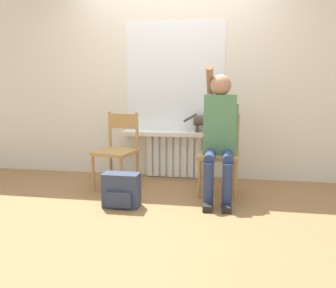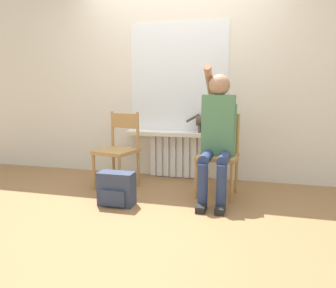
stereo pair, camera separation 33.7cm
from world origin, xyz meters
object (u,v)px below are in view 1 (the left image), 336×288
(chair_right, at_px, (219,153))
(person, at_px, (220,130))
(chair_left, at_px, (117,149))
(backpack, at_px, (121,190))
(cat, at_px, (206,121))

(chair_right, height_order, person, person)
(chair_left, relative_size, backpack, 2.48)
(person, bearing_deg, chair_right, 88.77)
(backpack, bearing_deg, cat, 55.99)
(chair_right, relative_size, cat, 1.89)
(person, height_order, cat, person)
(chair_right, distance_m, cat, 0.63)
(chair_right, bearing_deg, cat, 113.90)
(cat, distance_m, backpack, 1.48)
(chair_left, distance_m, person, 1.21)
(person, bearing_deg, cat, 106.07)
(chair_right, xyz_separation_m, cat, (-0.18, 0.52, 0.30))
(chair_left, distance_m, chair_right, 1.17)
(person, relative_size, cat, 3.02)
(backpack, bearing_deg, person, 27.57)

